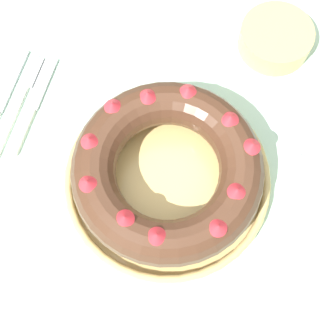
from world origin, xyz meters
TOP-DOWN VIEW (x-y plane):
  - ground_plane at (0.00, 0.00)m, footprint 8.00×8.00m
  - dining_table at (0.00, 0.00)m, footprint 1.35×1.05m
  - serving_dish at (-0.01, 0.00)m, footprint 0.31×0.31m
  - bundt_cake at (-0.01, 0.00)m, footprint 0.27×0.27m
  - fork at (-0.28, 0.07)m, footprint 0.02×0.20m
  - cake_knife at (-0.26, 0.05)m, footprint 0.02×0.18m
  - side_bowl at (0.09, 0.28)m, footprint 0.12×0.12m
  - napkin at (0.24, 0.05)m, footprint 0.15×0.11m

SIDE VIEW (x-z plane):
  - ground_plane at x=0.00m, z-range 0.00..0.00m
  - dining_table at x=0.00m, z-range 0.28..1.00m
  - napkin at x=0.24m, z-range 0.73..0.73m
  - fork at x=-0.28m, z-range 0.73..0.73m
  - cake_knife at x=-0.26m, z-range 0.72..0.73m
  - serving_dish at x=-0.01m, z-range 0.73..0.75m
  - side_bowl at x=0.09m, z-range 0.73..0.77m
  - bundt_cake at x=-0.01m, z-range 0.75..0.82m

